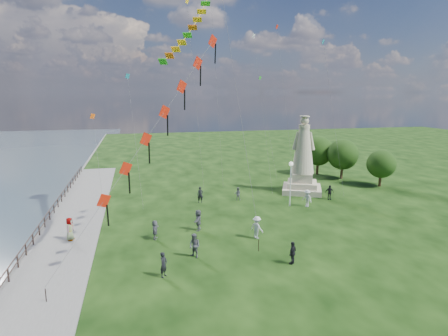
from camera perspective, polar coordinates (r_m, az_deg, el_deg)
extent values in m
cube|color=slate|center=(35.27, -26.55, -9.64)|extent=(0.30, 160.00, 0.60)
cube|color=slate|center=(32.83, -23.07, -10.41)|extent=(5.00, 60.00, 0.10)
cylinder|color=black|center=(27.84, -30.02, -14.05)|extent=(0.11, 0.11, 1.00)
cylinder|color=black|center=(29.58, -28.92, -12.44)|extent=(0.11, 0.11, 1.00)
cylinder|color=black|center=(31.36, -27.95, -11.00)|extent=(0.11, 0.11, 1.00)
cylinder|color=black|center=(33.17, -27.09, -9.72)|extent=(0.11, 0.11, 1.00)
cylinder|color=black|center=(34.99, -26.33, -8.57)|extent=(0.11, 0.11, 1.00)
cylinder|color=black|center=(36.84, -25.65, -7.53)|extent=(0.11, 0.11, 1.00)
cylinder|color=black|center=(38.70, -25.04, -6.59)|extent=(0.11, 0.11, 1.00)
cylinder|color=black|center=(40.57, -24.49, -5.74)|extent=(0.11, 0.11, 1.00)
cylinder|color=black|center=(42.45, -23.98, -4.96)|extent=(0.11, 0.11, 1.00)
cylinder|color=black|center=(44.35, -23.52, -4.24)|extent=(0.11, 0.11, 1.00)
cylinder|color=black|center=(46.25, -23.10, -3.59)|extent=(0.11, 0.11, 1.00)
cylinder|color=black|center=(48.16, -22.71, -2.99)|extent=(0.11, 0.11, 1.00)
cylinder|color=black|center=(50.08, -22.35, -2.43)|extent=(0.11, 0.11, 1.00)
cylinder|color=black|center=(52.00, -22.02, -1.92)|extent=(0.11, 0.11, 1.00)
cylinder|color=black|center=(53.93, -21.72, -1.44)|extent=(0.11, 0.11, 1.00)
cylinder|color=black|center=(55.87, -21.43, -0.99)|extent=(0.11, 0.11, 1.00)
cylinder|color=black|center=(57.81, -21.16, -0.57)|extent=(0.11, 0.11, 1.00)
cylinder|color=black|center=(59.75, -20.91, -0.19)|extent=(0.11, 0.11, 1.00)
cube|color=black|center=(34.84, -26.40, -7.82)|extent=(0.06, 52.00, 0.06)
cube|color=black|center=(34.98, -26.34, -8.49)|extent=(0.06, 52.00, 0.06)
cube|color=tan|center=(46.06, 11.76, -3.19)|extent=(5.93, 5.93, 0.64)
cube|color=tan|center=(45.91, 11.79, -2.42)|extent=(4.52, 4.52, 0.64)
cube|color=tan|center=(45.72, 11.84, -1.38)|extent=(3.11, 3.11, 1.06)
cylinder|color=tan|center=(44.79, 12.15, 6.21)|extent=(1.69, 1.69, 0.43)
sphere|color=tan|center=(44.74, 12.19, 7.05)|extent=(0.98, 0.98, 0.98)
cylinder|color=tan|center=(44.70, 12.22, 7.70)|extent=(1.17, 1.17, 0.11)
cylinder|color=silver|center=(39.71, 10.07, -2.67)|extent=(0.13, 0.13, 4.39)
sphere|color=white|center=(39.22, 10.19, 0.63)|extent=(0.44, 0.44, 0.44)
cylinder|color=#382314|center=(54.31, 17.49, -0.47)|extent=(0.36, 0.36, 2.10)
sphere|color=#1C3C10|center=(53.89, 17.64, 1.99)|extent=(4.21, 4.21, 4.21)
cylinder|color=#382314|center=(51.61, 22.68, -1.61)|extent=(0.36, 0.36, 1.79)
sphere|color=#1C3C10|center=(51.22, 22.85, 0.59)|extent=(3.58, 3.58, 3.58)
cylinder|color=#382314|center=(56.23, 14.05, 0.14)|extent=(0.36, 0.36, 2.14)
sphere|color=#1C3C10|center=(55.82, 14.17, 2.56)|extent=(4.28, 4.28, 4.28)
imported|color=black|center=(25.27, -9.19, -14.31)|extent=(0.69, 0.73, 1.68)
imported|color=#595960|center=(27.65, -4.51, -11.73)|extent=(0.97, 1.01, 1.79)
imported|color=silver|center=(31.07, 5.03, -9.00)|extent=(1.18, 1.35, 1.87)
imported|color=black|center=(27.07, 10.42, -12.59)|extent=(1.04, 1.02, 1.65)
imported|color=#595960|center=(31.36, -10.47, -9.23)|extent=(0.89, 1.56, 1.59)
imported|color=black|center=(40.69, -3.63, -4.09)|extent=(0.69, 0.50, 1.77)
imported|color=#595960|center=(41.59, 2.09, -3.94)|extent=(0.80, 0.61, 1.46)
imported|color=silver|center=(40.18, 12.56, -4.52)|extent=(1.03, 1.31, 1.80)
imported|color=black|center=(43.44, 15.77, -3.59)|extent=(1.00, 0.59, 1.64)
imported|color=#595960|center=(32.79, -22.42, -8.74)|extent=(0.78, 1.03, 1.87)
imported|color=#595960|center=(32.74, -3.95, -7.91)|extent=(1.18, 1.85, 1.85)
cylinder|color=black|center=(24.54, -25.51, -17.20)|extent=(0.06, 0.06, 0.90)
cube|color=red|center=(24.63, -17.83, -4.77)|extent=(0.87, 0.64, 1.03)
cube|color=black|center=(24.80, -17.30, -6.93)|extent=(0.10, 0.28, 1.48)
cube|color=red|center=(25.19, -14.74, -0.11)|extent=(0.87, 0.64, 1.03)
cube|color=black|center=(25.29, -14.23, -2.24)|extent=(0.10, 0.28, 1.48)
cube|color=red|center=(25.98, -11.82, 4.31)|extent=(0.87, 0.64, 1.03)
cube|color=black|center=(26.02, -11.33, 2.23)|extent=(0.10, 0.28, 1.48)
cube|color=red|center=(26.98, -9.06, 8.43)|extent=(0.87, 0.64, 1.03)
cube|color=black|center=(26.95, -8.59, 6.42)|extent=(0.10, 0.28, 1.48)
cube|color=red|center=(28.16, -6.46, 12.21)|extent=(0.87, 0.64, 1.03)
cube|color=black|center=(28.08, -6.02, 10.29)|extent=(0.10, 0.28, 1.48)
cube|color=red|center=(29.50, -4.02, 15.65)|extent=(0.87, 0.64, 1.03)
cube|color=black|center=(29.38, -3.60, 13.82)|extent=(0.10, 0.28, 1.48)
cube|color=red|center=(30.99, -1.73, 18.75)|extent=(0.87, 0.64, 1.03)
cube|color=black|center=(30.82, -1.34, 17.01)|extent=(0.10, 0.28, 1.48)
cylinder|color=black|center=(28.85, 5.30, -11.69)|extent=(0.06, 0.06, 0.90)
cube|color=green|center=(27.73, -2.85, 23.75)|extent=(0.70, 0.67, 0.20)
cube|color=yellow|center=(27.01, -3.43, 22.69)|extent=(0.70, 0.68, 0.21)
cube|color=yellow|center=(26.31, -4.09, 21.62)|extent=(0.69, 0.69, 0.23)
cube|color=#FF5D10|center=(25.63, -4.82, 20.55)|extent=(0.68, 0.69, 0.25)
cube|color=green|center=(24.96, -5.61, 19.49)|extent=(0.67, 0.69, 0.26)
cube|color=yellow|center=(24.32, -6.46, 18.47)|extent=(0.65, 0.69, 0.28)
cube|color=yellow|center=(23.70, -7.36, 17.49)|extent=(0.64, 0.68, 0.29)
cube|color=#FF5D10|center=(23.10, -8.31, 16.57)|extent=(0.62, 0.67, 0.30)
cube|color=green|center=(22.52, -9.30, 15.72)|extent=(0.60, 0.66, 0.31)
cube|color=teal|center=(42.63, -14.50, 13.40)|extent=(0.51, 0.39, 0.57)
cylinder|color=#595959|center=(40.40, -13.38, 4.03)|extent=(1.02, 5.02, 13.44)
cube|color=silver|center=(47.60, 4.56, 19.46)|extent=(0.51, 0.39, 0.57)
cylinder|color=#595959|center=(44.99, 5.97, 8.17)|extent=(1.02, 5.02, 18.39)
cube|color=red|center=(51.97, 8.07, 20.53)|extent=(0.51, 0.39, 0.57)
cylinder|color=#595959|center=(49.19, 9.36, 9.31)|extent=(1.02, 5.02, 20.02)
cube|color=yellow|center=(51.94, -5.66, 23.94)|extent=(0.51, 0.39, 0.57)
cylinder|color=#595959|center=(48.30, -4.38, 11.16)|extent=(1.02, 5.02, 23.00)
cube|color=green|center=(55.47, 5.51, 13.51)|extent=(0.51, 0.39, 0.57)
cylinder|color=#595959|center=(53.46, 6.75, 6.18)|extent=(1.02, 5.02, 13.77)
cube|color=#FF5D10|center=(39.77, -19.39, 7.45)|extent=(0.51, 0.39, 0.57)
cylinder|color=#595959|center=(37.82, -18.55, 0.15)|extent=(1.02, 5.01, 9.40)
cylinder|color=#595959|center=(48.12, -1.43, 16.58)|extent=(1.02, 5.02, 32.05)
cube|color=teal|center=(47.96, 14.87, 18.11)|extent=(0.51, 0.39, 0.57)
cylinder|color=#595959|center=(45.74, 16.34, 7.32)|extent=(1.02, 5.02, 17.58)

